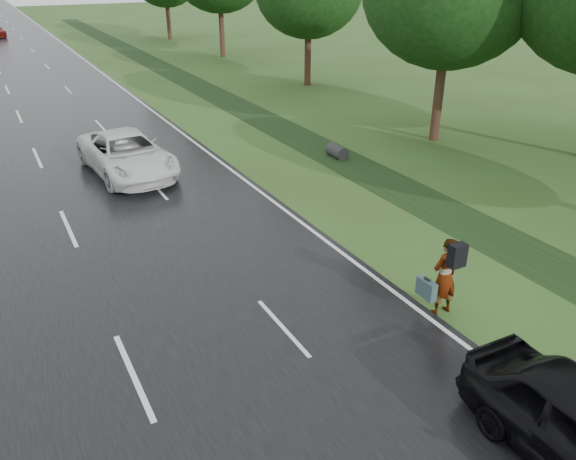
% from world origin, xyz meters
% --- Properties ---
extents(ground, '(220.00, 220.00, 0.00)m').
position_xyz_m(ground, '(0.00, 0.00, 0.00)').
color(ground, '#314B1A').
rests_on(ground, ground).
extents(edge_stripe_east, '(0.12, 180.00, 0.01)m').
position_xyz_m(edge_stripe_east, '(6.75, 45.00, 0.04)').
color(edge_stripe_east, silver).
rests_on(edge_stripe_east, road).
extents(drainage_ditch, '(2.20, 120.00, 0.56)m').
position_xyz_m(drainage_ditch, '(11.50, 18.71, 0.04)').
color(drainage_ditch, black).
rests_on(drainage_ditch, ground).
extents(pedestrian, '(0.89, 0.81, 2.01)m').
position_xyz_m(pedestrian, '(7.17, -1.24, 1.04)').
color(pedestrian, '#A5998C').
rests_on(pedestrian, ground).
extents(white_pickup, '(3.13, 5.99, 1.61)m').
position_xyz_m(white_pickup, '(3.00, 12.14, 0.85)').
color(white_pickup, silver).
rests_on(white_pickup, road).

